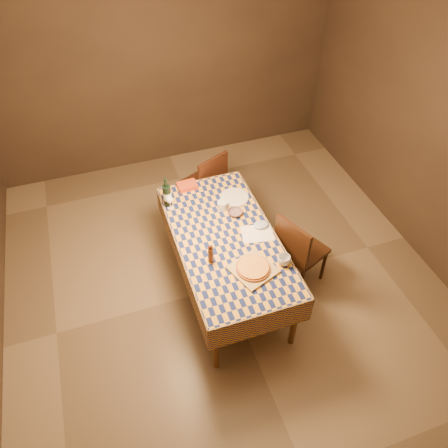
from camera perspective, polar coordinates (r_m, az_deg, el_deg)
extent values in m
plane|color=brown|center=(4.74, 0.20, -8.17)|extent=(5.00, 5.00, 0.00)
plane|color=white|center=(3.06, 0.33, 24.07)|extent=(5.00, 5.00, 0.00)
cube|color=#34271D|center=(5.82, -8.33, 19.58)|extent=(4.50, 0.10, 2.70)
cube|color=#34271D|center=(4.83, 26.73, 9.52)|extent=(0.10, 5.00, 2.70)
cylinder|color=brown|center=(3.92, -1.13, -15.46)|extent=(0.06, 0.06, 0.75)
cylinder|color=brown|center=(4.10, 9.26, -12.28)|extent=(0.06, 0.06, 0.75)
cylinder|color=brown|center=(4.93, -7.13, 0.68)|extent=(0.06, 0.06, 0.75)
cylinder|color=brown|center=(5.08, 1.21, 2.62)|extent=(0.06, 0.06, 0.75)
cube|color=brown|center=(4.17, 0.22, -2.02)|extent=(0.90, 1.80, 0.03)
cube|color=brown|center=(4.16, 0.22, -1.83)|extent=(0.92, 1.82, 0.02)
cube|color=brown|center=(3.75, 4.91, -12.97)|extent=(0.94, 0.01, 0.30)
cube|color=brown|center=(4.89, -3.29, 4.41)|extent=(0.94, 0.01, 0.30)
cube|color=brown|center=(4.18, -5.84, -4.64)|extent=(0.01, 1.84, 0.30)
cube|color=brown|center=(4.39, 5.97, -1.65)|extent=(0.01, 1.84, 0.30)
cube|color=tan|center=(3.88, 3.81, -5.95)|extent=(0.45, 0.45, 0.02)
cylinder|color=#904318|center=(3.87, 3.82, -5.77)|extent=(0.32, 0.32, 0.02)
cylinder|color=orange|center=(3.85, 3.83, -5.62)|extent=(0.29, 0.29, 0.01)
cylinder|color=#4A2211|center=(3.89, -1.75, -4.03)|extent=(0.05, 0.05, 0.17)
sphere|color=#4A2211|center=(3.81, -1.79, -2.98)|extent=(0.04, 0.04, 0.04)
imported|color=#664956|center=(4.36, 1.46, 1.49)|extent=(0.18, 0.18, 0.05)
cylinder|color=white|center=(4.48, -7.00, 2.14)|extent=(0.08, 0.08, 0.00)
cylinder|color=white|center=(4.45, -7.04, 2.48)|extent=(0.01, 0.01, 0.07)
sphere|color=white|center=(4.41, -7.12, 3.15)|extent=(0.07, 0.07, 0.07)
ellipsoid|color=#41070D|center=(4.41, -7.11, 3.07)|extent=(0.05, 0.05, 0.03)
cylinder|color=black|center=(4.44, -7.42, 3.68)|extent=(0.11, 0.11, 0.24)
cylinder|color=black|center=(4.33, -7.63, 5.39)|extent=(0.04, 0.04, 0.10)
cylinder|color=white|center=(4.44, -7.42, 3.68)|extent=(0.11, 0.11, 0.09)
cylinder|color=silver|center=(4.41, -0.19, 2.46)|extent=(0.13, 0.13, 0.09)
cube|color=#B83B18|center=(4.69, -4.84, 5.01)|extent=(0.21, 0.15, 0.05)
cylinder|color=silver|center=(4.55, 1.36, 3.49)|extent=(0.31, 0.31, 0.02)
imported|color=silver|center=(3.93, 7.84, -4.70)|extent=(0.16, 0.16, 0.09)
cube|color=white|center=(4.19, 4.35, -1.23)|extent=(0.34, 0.28, 0.00)
ellipsoid|color=#9BA9C7|center=(4.25, 4.86, -0.09)|extent=(0.16, 0.12, 0.05)
cube|color=black|center=(5.25, -2.84, 5.27)|extent=(0.56, 0.56, 0.04)
cube|color=black|center=(4.97, -1.41, 6.44)|extent=(0.40, 0.20, 0.46)
cylinder|color=black|center=(5.59, -2.58, 5.06)|extent=(0.04, 0.04, 0.43)
cylinder|color=black|center=(5.42, -5.44, 3.38)|extent=(0.04, 0.04, 0.43)
cylinder|color=black|center=(5.39, -0.05, 3.29)|extent=(0.04, 0.04, 0.43)
cylinder|color=black|center=(5.21, -2.93, 1.49)|extent=(0.04, 0.04, 0.43)
cube|color=black|center=(4.54, 10.17, -3.31)|extent=(0.55, 0.55, 0.04)
cube|color=black|center=(4.25, 8.85, -2.41)|extent=(0.20, 0.40, 0.46)
cylinder|color=black|center=(4.76, 12.86, -5.28)|extent=(0.04, 0.04, 0.43)
cylinder|color=black|center=(4.89, 9.59, -2.94)|extent=(0.04, 0.04, 0.43)
cylinder|color=black|center=(4.56, 10.05, -7.67)|extent=(0.04, 0.04, 0.43)
cylinder|color=black|center=(4.69, 6.72, -5.15)|extent=(0.04, 0.04, 0.43)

